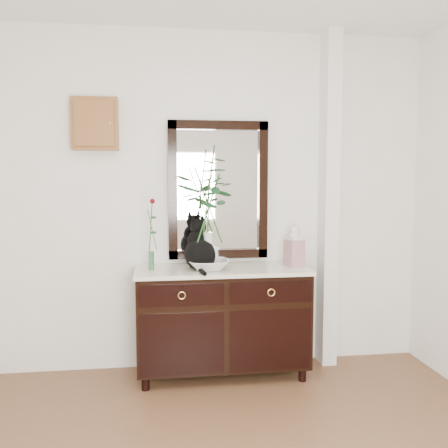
{
  "coord_description": "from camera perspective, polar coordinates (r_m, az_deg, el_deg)",
  "views": [
    {
      "loc": [
        -0.41,
        -2.01,
        1.55
      ],
      "look_at": [
        0.1,
        1.63,
        1.2
      ],
      "focal_mm": 40.0,
      "sensor_mm": 36.0,
      "label": 1
    }
  ],
  "objects": [
    {
      "name": "wall_back",
      "position": [
        4.01,
        -2.11,
        2.59
      ],
      "size": [
        3.6,
        0.04,
        2.7
      ],
      "primitive_type": "cube",
      "color": "white",
      "rests_on": "ground"
    },
    {
      "name": "pilaster",
      "position": [
        4.16,
        11.86,
        2.57
      ],
      "size": [
        0.12,
        0.2,
        2.7
      ],
      "primitive_type": "cube",
      "color": "white",
      "rests_on": "ground"
    },
    {
      "name": "sideboard",
      "position": [
        3.92,
        -0.2,
        -10.47
      ],
      "size": [
        1.33,
        0.52,
        0.82
      ],
      "color": "black",
      "rests_on": "ground"
    },
    {
      "name": "wall_mirror",
      "position": [
        4.01,
        -0.67,
        3.87
      ],
      "size": [
        0.8,
        0.06,
        1.1
      ],
      "color": "black",
      "rests_on": "wall_back"
    },
    {
      "name": "key_cabinet",
      "position": [
        3.99,
        -14.54,
        11.02
      ],
      "size": [
        0.35,
        0.1,
        0.4
      ],
      "primitive_type": "cube",
      "color": "brown",
      "rests_on": "wall_back"
    },
    {
      "name": "cat",
      "position": [
        3.75,
        -2.73,
        -2.31
      ],
      "size": [
        0.31,
        0.37,
        0.39
      ],
      "primitive_type": null,
      "rotation": [
        0.0,
        0.0,
        0.12
      ],
      "color": "black",
      "rests_on": "sideboard"
    },
    {
      "name": "lotus_bowl",
      "position": [
        3.77,
        -1.79,
        -4.67
      ],
      "size": [
        0.31,
        0.31,
        0.08
      ],
      "primitive_type": "imported",
      "rotation": [
        0.0,
        0.0,
        -0.0
      ],
      "color": "silver",
      "rests_on": "sideboard"
    },
    {
      "name": "vase_branches",
      "position": [
        3.72,
        -1.81,
        2.1
      ],
      "size": [
        0.58,
        0.58,
        0.93
      ],
      "primitive_type": null,
      "rotation": [
        0.0,
        0.0,
        0.39
      ],
      "color": "silver",
      "rests_on": "lotus_bowl"
    },
    {
      "name": "bud_vase_rose",
      "position": [
        3.77,
        -8.35,
        -1.12
      ],
      "size": [
        0.07,
        0.07,
        0.55
      ],
      "primitive_type": null,
      "rotation": [
        0.0,
        0.0,
        -0.0
      ],
      "color": "#366C43",
      "rests_on": "sideboard"
    },
    {
      "name": "ginger_jar",
      "position": [
        3.94,
        8.03,
        -2.41
      ],
      "size": [
        0.16,
        0.16,
        0.33
      ],
      "primitive_type": null,
      "rotation": [
        0.0,
        0.0,
        0.32
      ],
      "color": "silver",
      "rests_on": "sideboard"
    }
  ]
}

